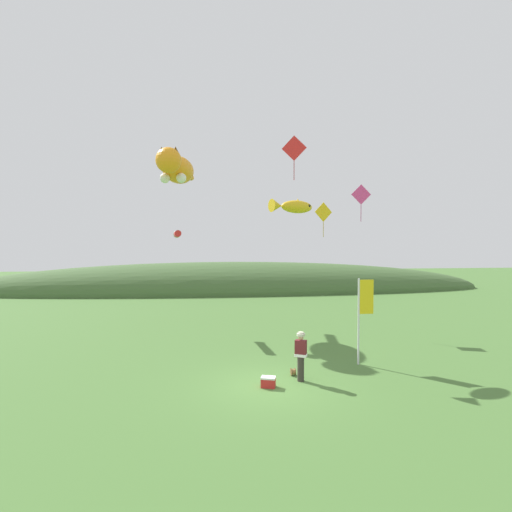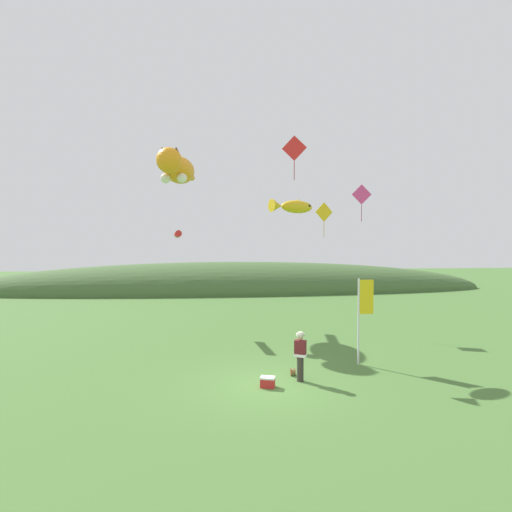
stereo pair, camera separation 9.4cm
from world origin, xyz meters
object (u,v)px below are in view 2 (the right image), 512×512
Objects in this scene: kite_diamond_gold at (324,212)px; kite_giant_cat at (177,169)px; festival_banner_pole at (363,309)px; kite_tube_streamer at (178,234)px; festival_attendant at (300,355)px; kite_fish_windsock at (293,206)px; kite_diamond_pink at (362,195)px; kite_spool at (293,372)px; picnic_cooler at (268,382)px; kite_diamond_red at (294,149)px.

kite_giant_cat is at bearing 166.11° from kite_diamond_gold.
kite_tube_streamer is (-8.00, 7.61, 3.19)m from festival_banner_pole.
festival_attendant is 15.01m from kite_giant_cat.
kite_diamond_pink is at bearing 34.05° from kite_fish_windsock.
kite_spool is 0.14× the size of kite_diamond_gold.
kite_diamond_gold is at bearing -1.70° from kite_tube_streamer.
picnic_cooler is 0.27× the size of kite_diamond_gold.
kite_spool is at bearing -129.70° from kite_diamond_pink.
kite_giant_cat is (-5.22, 11.17, 8.57)m from festival_attendant.
kite_diamond_gold reaches higher than kite_fish_windsock.
kite_fish_windsock reaches higher than kite_spool.
kite_spool is 15.00m from kite_giant_cat.
kite_giant_cat is 3.09× the size of kite_diamond_gold.
kite_giant_cat is 3.03× the size of kite_diamond_red.
kite_tube_streamer reaches higher than festival_banner_pole.
kite_diamond_pink is at bearing 49.35° from picnic_cooler.
kite_diamond_pink is (10.01, -4.60, -2.01)m from kite_giant_cat.
kite_tube_streamer is at bearing 164.58° from kite_diamond_pink.
kite_giant_cat is at bearing 127.00° from kite_fish_windsock.
kite_spool is 0.12× the size of kite_tube_streamer.
festival_banner_pole is (3.11, 1.04, 2.15)m from kite_spool.
kite_tube_streamer is at bearing -84.48° from kite_giant_cat.
festival_banner_pole is 5.36m from kite_fish_windsock.
festival_banner_pole is 14.48m from kite_giant_cat.
kite_giant_cat is at bearing 115.71° from kite_spool.
festival_attendant is at bearing -126.11° from kite_diamond_pink.
picnic_cooler is 10.78m from kite_diamond_red.
kite_diamond_gold is (3.00, 5.39, 0.17)m from kite_fish_windsock.
kite_spool is 11.29m from kite_tube_streamer.
kite_giant_cat is 8.79m from kite_diamond_red.
kite_diamond_red is (-2.21, 3.05, 7.12)m from festival_banner_pole.
kite_diamond_gold is at bearing 69.05° from festival_attendant.
kite_spool is at bearing 103.16° from festival_attendant.
kite_diamond_red is at bearing 74.53° from kite_fish_windsock.
kite_giant_cat reaches higher than kite_spool.
festival_banner_pole is at bearing -38.14° from kite_fish_windsock.
kite_diamond_gold reaches higher than kite_spool.
kite_diamond_pink reaches higher than kite_fish_windsock.
festival_banner_pole is at bearing 29.30° from festival_attendant.
kite_diamond_red is at bearing -47.18° from kite_giant_cat.
kite_fish_windsock is (5.68, -7.53, -2.93)m from kite_giant_cat.
kite_diamond_gold is at bearing 118.47° from kite_diamond_pink.
festival_attendant is at bearing 20.60° from picnic_cooler.
kite_tube_streamer is at bearing 141.82° from kite_diamond_red.
kite_diamond_pink is (4.79, 6.56, 6.56)m from festival_attendant.
festival_banner_pole is at bearing -93.82° from kite_diamond_gold.
kite_giant_cat reaches higher than kite_diamond_gold.
kite_spool is at bearing -102.38° from kite_diamond_red.
kite_tube_streamer is at bearing 118.53° from festival_attendant.
kite_diamond_pink is 4.82m from kite_diamond_red.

